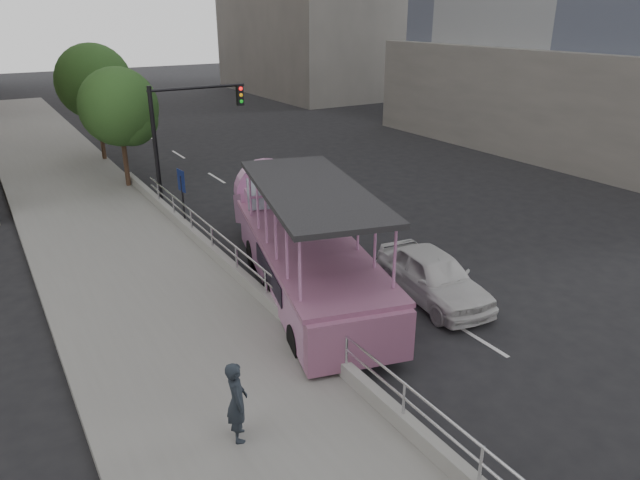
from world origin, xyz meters
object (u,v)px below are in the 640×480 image
duck_boat (299,244)px  pedestrian_near (237,401)px  parking_sign (182,194)px  street_tree_far (96,85)px  traffic_signal (182,126)px  street_tree_near (122,110)px  car (433,276)px

duck_boat → pedestrian_near: bearing=-128.6°
parking_sign → street_tree_far: (-0.10, 12.77, 2.69)m
duck_boat → street_tree_far: size_ratio=1.70×
parking_sign → duck_boat: bearing=-74.3°
pedestrian_near → traffic_signal: size_ratio=0.32×
street_tree_far → traffic_signal: bearing=-81.6°
street_tree_near → street_tree_far: 6.02m
pedestrian_near → traffic_signal: 15.82m
traffic_signal → street_tree_near: size_ratio=0.91×
street_tree_far → duck_boat: bearing=-84.6°
pedestrian_near → car: bearing=-52.5°
pedestrian_near → parking_sign: (2.98, 11.70, 0.48)m
duck_boat → traffic_signal: size_ratio=2.10×
duck_boat → pedestrian_near: size_ratio=6.51×
car → pedestrian_near: pedestrian_near is taller
duck_boat → street_tree_near: bearing=98.8°
parking_sign → street_tree_near: bearing=92.6°
pedestrian_near → traffic_signal: (4.28, 15.04, 2.36)m
traffic_signal → street_tree_far: bearing=98.4°
car → parking_sign: bearing=124.5°
car → parking_sign: size_ratio=1.70×
car → traffic_signal: (-3.20, 12.23, 2.76)m
duck_boat → street_tree_far: 18.98m
car → street_tree_near: bearing=114.7°
pedestrian_near → street_tree_far: size_ratio=0.26×
car → traffic_signal: size_ratio=0.84×
traffic_signal → street_tree_far: street_tree_far is taller
parking_sign → street_tree_far: street_tree_far is taller
parking_sign → street_tree_far: bearing=90.5°
pedestrian_near → traffic_signal: bearing=1.0°
car → duck_boat: bearing=141.2°
parking_sign → traffic_signal: 4.05m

